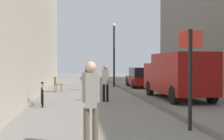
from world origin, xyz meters
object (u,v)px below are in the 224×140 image
object	(u,v)px
street_sign_post	(190,70)
pedestrian_mid_block	(91,98)
cafe_chair_near_window	(57,83)
pedestrian_far_crossing	(106,80)
delivery_van	(178,74)
pedestrian_main_foreground	(87,76)
lamp_post	(114,50)
bicycle_leaning	(42,96)
parked_car	(141,77)

from	to	relation	value
street_sign_post	pedestrian_mid_block	bearing A→B (deg)	39.13
pedestrian_mid_block	cafe_chair_near_window	bearing A→B (deg)	97.44
pedestrian_mid_block	pedestrian_far_crossing	xyz separation A→B (m)	(1.07, 7.45, -0.05)
delivery_van	cafe_chair_near_window	world-z (taller)	delivery_van
pedestrian_main_foreground	street_sign_post	xyz separation A→B (m)	(2.12, -12.00, 0.62)
pedestrian_main_foreground	lamp_post	xyz separation A→B (m)	(2.11, 2.78, 1.79)
pedestrian_main_foreground	pedestrian_far_crossing	bearing A→B (deg)	-92.70
bicycle_leaning	street_sign_post	bearing A→B (deg)	-58.43
pedestrian_far_crossing	parked_car	bearing A→B (deg)	85.41
delivery_van	cafe_chair_near_window	distance (m)	7.58
lamp_post	delivery_van	bearing A→B (deg)	-75.84
lamp_post	bicycle_leaning	world-z (taller)	lamp_post
pedestrian_far_crossing	delivery_van	world-z (taller)	delivery_van
lamp_post	pedestrian_mid_block	bearing A→B (deg)	-99.19
pedestrian_far_crossing	delivery_van	bearing A→B (deg)	27.22
pedestrian_mid_block	parked_car	size ratio (longest dim) A/B	0.42
delivery_van	street_sign_post	size ratio (longest dim) A/B	2.04
cafe_chair_near_window	pedestrian_main_foreground	bearing A→B (deg)	123.94
pedestrian_mid_block	bicycle_leaning	size ratio (longest dim) A/B	1.00
pedestrian_mid_block	cafe_chair_near_window	world-z (taller)	pedestrian_mid_block
pedestrian_mid_block	cafe_chair_near_window	size ratio (longest dim) A/B	1.88
lamp_post	cafe_chair_near_window	bearing A→B (deg)	-137.90
pedestrian_mid_block	pedestrian_far_crossing	size ratio (longest dim) A/B	1.05
pedestrian_mid_block	lamp_post	bearing A→B (deg)	81.90
pedestrian_mid_block	delivery_van	world-z (taller)	delivery_van
pedestrian_far_crossing	lamp_post	size ratio (longest dim) A/B	0.35
pedestrian_main_foreground	cafe_chair_near_window	distance (m)	2.11
pedestrian_main_foreground	delivery_van	world-z (taller)	delivery_van
bicycle_leaning	cafe_chair_near_window	world-z (taller)	bicycle_leaning
lamp_post	cafe_chair_near_window	world-z (taller)	lamp_post
lamp_post	bicycle_leaning	size ratio (longest dim) A/B	2.70
pedestrian_main_foreground	street_sign_post	bearing A→B (deg)	-88.19
delivery_van	parked_car	xyz separation A→B (m)	(-0.01, 7.89, -0.49)
delivery_van	parked_car	distance (m)	7.90
street_sign_post	pedestrian_main_foreground	bearing A→B (deg)	-68.21
parked_car	bicycle_leaning	size ratio (longest dim) A/B	2.41
pedestrian_main_foreground	parked_car	size ratio (longest dim) A/B	0.38
street_sign_post	delivery_van	bearing A→B (deg)	-95.26
pedestrian_main_foreground	pedestrian_mid_block	xyz separation A→B (m)	(-0.50, -13.36, 0.09)
parked_car	lamp_post	distance (m)	2.88
delivery_van	street_sign_post	distance (m)	6.97
pedestrian_far_crossing	bicycle_leaning	bearing A→B (deg)	-143.52
parked_car	bicycle_leaning	bearing A→B (deg)	-122.57
pedestrian_main_foreground	delivery_van	distance (m)	6.78
street_sign_post	lamp_post	world-z (taller)	lamp_post
pedestrian_far_crossing	parked_car	size ratio (longest dim) A/B	0.39
street_sign_post	lamp_post	bearing A→B (deg)	-78.18
pedestrian_far_crossing	cafe_chair_near_window	xyz separation A→B (m)	(-2.46, 5.07, -0.42)
delivery_van	parked_car	bearing A→B (deg)	88.35
cafe_chair_near_window	pedestrian_mid_block	bearing A→B (deg)	16.45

